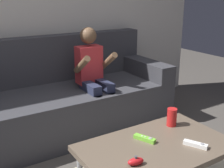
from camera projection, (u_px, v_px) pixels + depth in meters
couch at (64, 99)px, 2.73m from camera, size 1.97×0.80×0.87m
person_seated_on_couch at (94, 74)px, 2.62m from camera, size 0.32×0.40×0.97m
coffee_table at (157, 151)px, 1.72m from camera, size 0.90×0.56×0.41m
game_remote_lime_near_edge at (145, 139)px, 1.76m from camera, size 0.09×0.14×0.03m
nunchuk_red at (136, 161)px, 1.51m from camera, size 0.10×0.06×0.05m
game_remote_white_far_corner at (196, 144)px, 1.69m from camera, size 0.10×0.14×0.03m
soda_can at (172, 117)px, 1.94m from camera, size 0.07×0.07×0.12m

